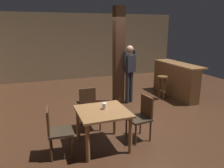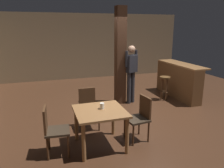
% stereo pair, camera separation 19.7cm
% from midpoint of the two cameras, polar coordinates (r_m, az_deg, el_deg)
% --- Properties ---
extents(ground_plane, '(10.80, 10.80, 0.00)m').
position_cam_midpoint_polar(ground_plane, '(5.97, 6.60, -7.37)').
color(ground_plane, '#382114').
extents(wall_back, '(8.00, 0.10, 2.80)m').
position_cam_midpoint_polar(wall_back, '(9.84, -4.22, 9.79)').
color(wall_back, '#756047').
rests_on(wall_back, ground_plane).
extents(pillar, '(0.28, 0.28, 2.80)m').
position_cam_midpoint_polar(pillar, '(6.37, 3.08, 7.15)').
color(pillar, '#382114').
rests_on(pillar, ground_plane).
extents(dining_table, '(0.92, 0.92, 0.74)m').
position_cam_midpoint_polar(dining_table, '(4.12, -1.78, -8.51)').
color(dining_table, brown).
rests_on(dining_table, ground_plane).
extents(chair_east, '(0.47, 0.47, 0.89)m').
position_cam_midpoint_polar(chair_east, '(4.46, 8.60, -8.25)').
color(chair_east, '#2D2319').
rests_on(chair_east, ground_plane).
extents(chair_west, '(0.46, 0.46, 0.89)m').
position_cam_midpoint_polar(chair_west, '(4.02, -13.82, -11.21)').
color(chair_west, '#2D2319').
rests_on(chair_west, ground_plane).
extents(chair_north, '(0.43, 0.43, 0.89)m').
position_cam_midpoint_polar(chair_north, '(4.95, -5.04, -5.79)').
color(chair_north, '#2D2319').
rests_on(chair_north, ground_plane).
extents(napkin_cup, '(0.08, 0.08, 0.11)m').
position_cam_midpoint_polar(napkin_cup, '(4.11, -1.25, -5.77)').
color(napkin_cup, silver).
rests_on(napkin_cup, dining_table).
extents(standing_person, '(0.46, 0.31, 1.72)m').
position_cam_midpoint_polar(standing_person, '(6.44, 5.90, 3.59)').
color(standing_person, black).
rests_on(standing_person, ground_plane).
extents(bar_counter, '(0.56, 2.00, 1.09)m').
position_cam_midpoint_polar(bar_counter, '(7.44, 17.55, 0.96)').
color(bar_counter, brown).
rests_on(bar_counter, ground_plane).
extents(bar_stool_near, '(0.32, 0.32, 0.75)m').
position_cam_midpoint_polar(bar_stool_near, '(7.00, 14.39, 0.29)').
color(bar_stool_near, '#4C3319').
rests_on(bar_stool_near, ground_plane).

